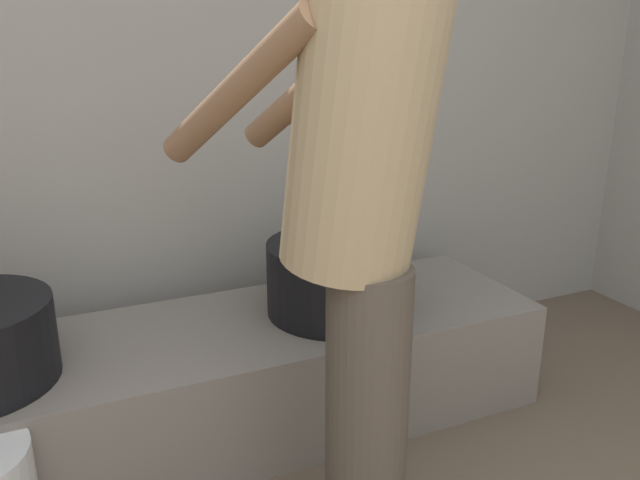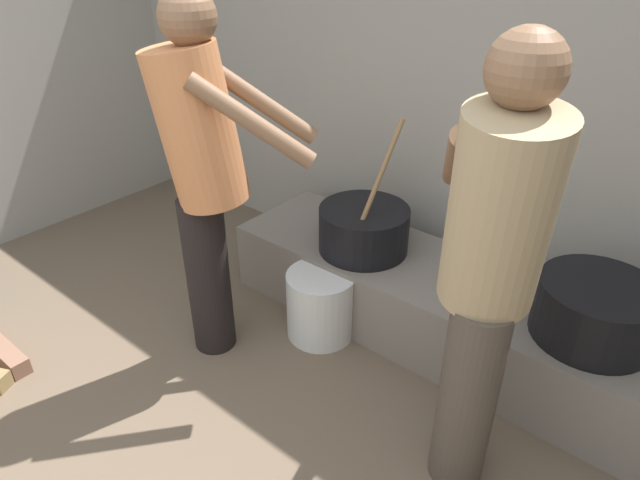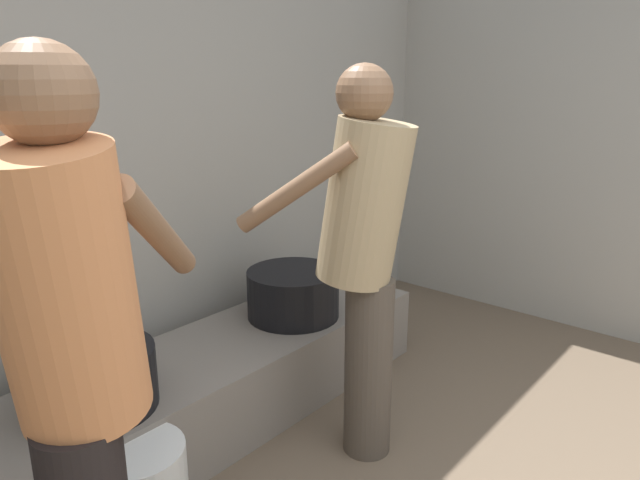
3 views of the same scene
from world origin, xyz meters
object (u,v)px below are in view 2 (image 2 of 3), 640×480
(cook_in_tan_shirt, at_px, (491,263))
(bucket_white_plastic, at_px, (321,304))
(cook_in_orange_shirt, at_px, (203,167))
(cooking_pot_main, at_px, (364,229))
(cooking_pot_secondary, at_px, (595,311))

(cook_in_tan_shirt, relative_size, bucket_white_plastic, 4.58)
(cook_in_orange_shirt, bearing_deg, cooking_pot_main, 61.35)
(cooking_pot_main, height_order, cooking_pot_secondary, cooking_pot_main)
(cook_in_orange_shirt, relative_size, bucket_white_plastic, 4.66)
(cook_in_orange_shirt, bearing_deg, cook_in_tan_shirt, 4.16)
(cooking_pot_main, height_order, bucket_white_plastic, cooking_pot_main)
(cook_in_orange_shirt, height_order, cook_in_tan_shirt, cook_in_orange_shirt)
(cooking_pot_secondary, height_order, cook_in_orange_shirt, cook_in_orange_shirt)
(cooking_pot_main, relative_size, cook_in_tan_shirt, 0.42)
(cooking_pot_secondary, relative_size, cook_in_tan_shirt, 0.29)
(cooking_pot_secondary, xyz_separation_m, cook_in_tan_shirt, (-0.24, -0.60, 0.43))
(cooking_pot_main, bearing_deg, cooking_pot_secondary, 1.22)
(cooking_pot_secondary, bearing_deg, cooking_pot_main, -178.78)
(cook_in_tan_shirt, distance_m, bucket_white_plastic, 1.20)
(cooking_pot_main, xyz_separation_m, bucket_white_plastic, (-0.03, -0.30, -0.31))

